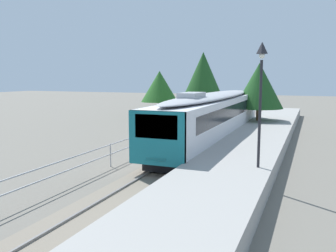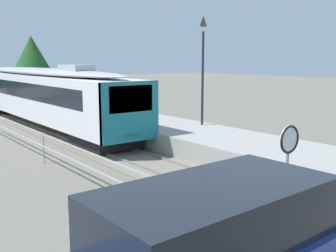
# 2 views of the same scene
# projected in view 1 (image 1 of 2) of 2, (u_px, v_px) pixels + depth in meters

# --- Properties ---
(ground_plane) EXTENTS (160.00, 160.00, 0.00)m
(ground_plane) POSITION_uv_depth(u_px,v_px,m) (125.00, 163.00, 20.47)
(ground_plane) COLOR #6B665B
(track_rails) EXTENTS (3.20, 60.00, 0.14)m
(track_rails) POSITION_uv_depth(u_px,v_px,m) (175.00, 167.00, 19.37)
(track_rails) COLOR slate
(track_rails) RESTS_ON ground
(commuter_train) EXTENTS (2.82, 21.00, 3.74)m
(commuter_train) POSITION_uv_depth(u_px,v_px,m) (213.00, 114.00, 26.40)
(commuter_train) COLOR silver
(commuter_train) RESTS_ON track_rails
(station_platform) EXTENTS (3.90, 60.00, 0.90)m
(station_platform) POSITION_uv_depth(u_px,v_px,m) (236.00, 165.00, 18.12)
(station_platform) COLOR #999691
(station_platform) RESTS_ON ground
(platform_lamp_mid_platform) EXTENTS (0.34, 0.34, 5.35)m
(platform_lamp_mid_platform) POSITION_uv_depth(u_px,v_px,m) (261.00, 81.00, 15.37)
(platform_lamp_mid_platform) COLOR #232328
(platform_lamp_mid_platform) RESTS_ON station_platform
(tree_behind_carpark) EXTENTS (3.76, 3.76, 5.88)m
(tree_behind_carpark) POSITION_uv_depth(u_px,v_px,m) (198.00, 84.00, 40.99)
(tree_behind_carpark) COLOR brown
(tree_behind_carpark) RESTS_ON ground
(tree_behind_station_far) EXTENTS (4.83, 4.83, 7.31)m
(tree_behind_station_far) POSITION_uv_depth(u_px,v_px,m) (203.00, 79.00, 37.79)
(tree_behind_station_far) COLOR brown
(tree_behind_station_far) RESTS_ON ground
(tree_distant_left) EXTENTS (4.67, 4.67, 5.51)m
(tree_distant_left) POSITION_uv_depth(u_px,v_px,m) (160.00, 86.00, 46.07)
(tree_distant_left) COLOR brown
(tree_distant_left) RESTS_ON ground
(tree_distant_centre) EXTENTS (4.30, 4.30, 6.02)m
(tree_distant_centre) POSITION_uv_depth(u_px,v_px,m) (259.00, 86.00, 32.34)
(tree_distant_centre) COLOR brown
(tree_distant_centre) RESTS_ON ground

